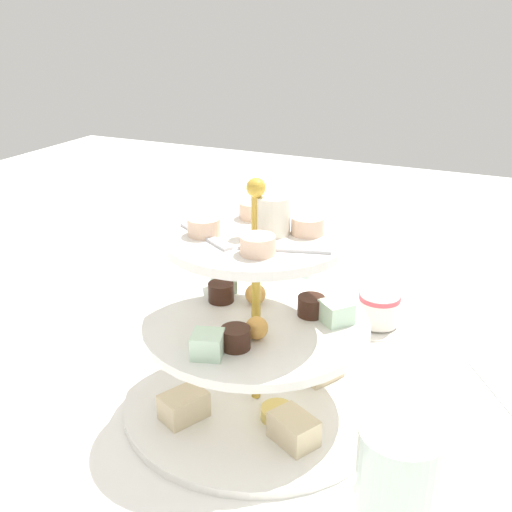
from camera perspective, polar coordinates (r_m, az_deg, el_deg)
The scene contains 6 objects.
ground_plane at distance 0.73m, azimuth -0.00°, elevation -13.62°, with size 2.40×2.40×0.00m, color white.
tiered_serving_stand at distance 0.68m, azimuth 0.04°, elevation -7.89°, with size 0.30×0.30×0.27m.
water_glass_tall_right at distance 0.53m, azimuth 12.97°, elevation -21.17°, with size 0.07×0.07×0.13m, color silver.
water_glass_short_left at distance 0.91m, azimuth 3.31°, elevation -2.91°, with size 0.06×0.06×0.08m, color silver.
teacup_with_saucer at distance 0.89m, azimuth 11.41°, elevation -5.11°, with size 0.09×0.09×0.05m.
butter_knife_right at distance 0.78m, azimuth 22.36°, elevation -12.41°, with size 0.17×0.01×0.00m, color silver.
Camera 1 is at (0.25, -0.54, 0.43)m, focal length 42.75 mm.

